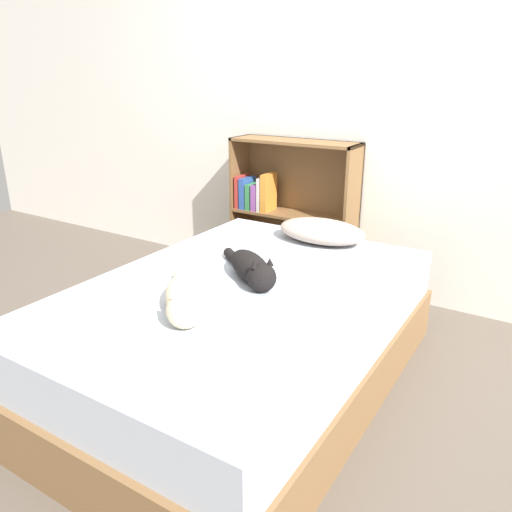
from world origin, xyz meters
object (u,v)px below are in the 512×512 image
Objects in this scene: bed at (240,335)px; cat_dark at (252,269)px; pillow at (322,231)px; cat_light at (183,300)px; bookshelf at (290,210)px.

bed is 0.33m from cat_dark.
cat_light is at bearing -93.93° from pillow.
cat_dark reaches higher than bed.
bed is 0.85m from pillow.
bookshelf reaches higher than bed.
pillow is at bearing -46.00° from bookshelf.
cat_light reaches higher than cat_dark.
cat_light is 1.68m from bookshelf.
bookshelf is (-0.42, 1.28, 0.28)m from bed.
cat_light reaches higher than pillow.
bookshelf is (-0.39, 1.64, -0.05)m from cat_light.
cat_light is 0.94× the size of cat_dark.
bed is 3.75× the size of pillow.
cat_light is at bearing -60.18° from cat_dark.
cat_dark is (-0.03, -0.71, -0.00)m from pillow.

